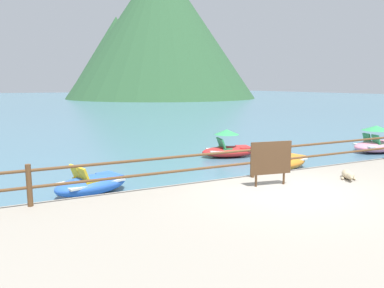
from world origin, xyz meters
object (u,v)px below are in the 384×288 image
(sign_board, at_px, (271,159))
(pedal_boat_1, at_px, (229,148))
(pedal_boat_2, at_px, (282,162))
(dog_resting, at_px, (348,175))
(pedal_boat_3, at_px, (377,143))
(pedal_boat_0, at_px, (92,184))

(sign_board, xyz_separation_m, pedal_boat_1, (2.22, 5.67, -0.76))
(pedal_boat_2, bearing_deg, dog_resting, -94.57)
(pedal_boat_1, relative_size, pedal_boat_3, 1.04)
(dog_resting, bearing_deg, pedal_boat_1, 91.91)
(pedal_boat_2, bearing_deg, pedal_boat_3, 7.89)
(sign_board, xyz_separation_m, pedal_boat_2, (2.68, 2.75, -0.86))
(sign_board, bearing_deg, pedal_boat_3, 22.19)
(sign_board, height_order, dog_resting, sign_board)
(pedal_boat_3, bearing_deg, sign_board, -157.81)
(pedal_boat_2, relative_size, pedal_boat_3, 1.08)
(pedal_boat_0, bearing_deg, pedal_boat_3, 4.08)
(pedal_boat_0, height_order, pedal_boat_3, pedal_boat_3)
(pedal_boat_0, bearing_deg, pedal_boat_2, 0.62)
(pedal_boat_1, height_order, pedal_boat_3, pedal_boat_3)
(sign_board, relative_size, pedal_boat_2, 0.45)
(sign_board, relative_size, pedal_boat_1, 0.46)
(pedal_boat_0, height_order, pedal_boat_2, pedal_boat_0)
(sign_board, relative_size, pedal_boat_3, 0.48)
(sign_board, height_order, pedal_boat_3, sign_board)
(dog_resting, height_order, pedal_boat_2, pedal_boat_2)
(pedal_boat_1, bearing_deg, pedal_boat_0, -154.91)
(pedal_boat_0, xyz_separation_m, pedal_boat_1, (6.39, 2.99, 0.09))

